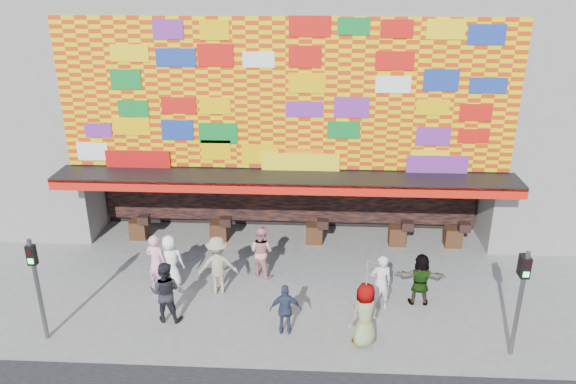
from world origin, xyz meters
name	(u,v)px	position (x,y,z in m)	size (l,w,h in m)	color
ground	(278,313)	(0.00, 0.00, 0.00)	(90.00, 90.00, 0.00)	slate
shop_building	(292,81)	(0.00, 8.18, 5.23)	(15.20, 9.40, 10.00)	gray
signal_left	(36,278)	(-6.20, -1.50, 1.86)	(0.22, 0.20, 3.00)	#59595B
signal_right	(521,292)	(6.20, -1.50, 1.86)	(0.22, 0.20, 3.00)	#59595B
ped_a	(170,261)	(-3.47, 1.39, 0.86)	(0.84, 0.55, 1.72)	white
ped_b	(156,262)	(-3.86, 1.20, 0.92)	(0.67, 0.44, 1.83)	pink
ped_c	(165,292)	(-3.14, -0.47, 0.91)	(0.89, 0.69, 1.82)	black
ped_d	(218,265)	(-1.91, 1.08, 0.93)	(1.21, 0.69, 1.87)	tan
ped_e	(286,310)	(0.28, -0.92, 0.75)	(0.87, 0.36, 1.49)	#2F3752
ped_f	(420,279)	(4.17, 0.77, 0.81)	(1.50, 0.48, 1.62)	gray
ped_g	(365,315)	(2.38, -1.27, 0.91)	(0.89, 0.58, 1.81)	gray
ped_h	(381,282)	(2.97, 0.44, 0.87)	(0.63, 0.42, 1.74)	silver
ped_i	(261,251)	(-0.68, 2.17, 0.86)	(0.83, 0.65, 1.72)	pink
parasol	(367,274)	(2.38, -1.27, 2.12)	(0.97, 0.98, 1.79)	#CFB982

